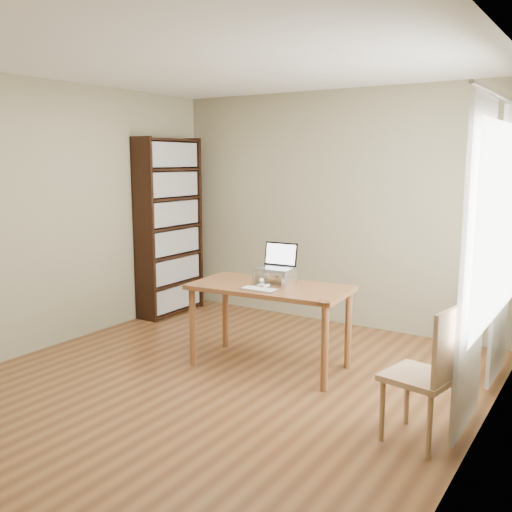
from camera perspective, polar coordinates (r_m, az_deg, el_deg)
The scene contains 10 objects.
room at distance 4.51m, azimuth -3.77°, elevation 2.64°, with size 4.04×4.54×2.64m.
bookshelf at distance 6.89m, azimuth -8.65°, elevation 2.89°, with size 0.30×0.90×2.10m.
curtains at distance 4.50m, azimuth 22.45°, elevation 0.23°, with size 0.03×1.90×2.25m.
desk at distance 5.06m, azimuth 1.40°, elevation -4.05°, with size 1.44×0.81×0.75m.
laptop_stand at distance 5.09m, azimuth 1.87°, elevation -1.88°, with size 0.32×0.25×0.13m.
laptop at distance 5.11m, azimuth 2.20°, elevation -0.61°, with size 0.33×0.29×0.23m.
keyboard at distance 4.84m, azimuth 0.28°, elevation -3.37°, with size 0.31×0.14×0.02m.
coaster at distance 4.48m, azimuth 6.77°, elevation -4.58°, with size 0.09×0.09×0.01m, color brown.
cat at distance 5.12m, azimuth 2.07°, elevation -2.08°, with size 0.23×0.47×0.14m.
chair at distance 3.92m, azimuth 17.08°, elevation -10.86°, with size 0.48×0.48×0.94m.
Camera 1 is at (2.69, -3.58, 1.85)m, focal length 40.00 mm.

